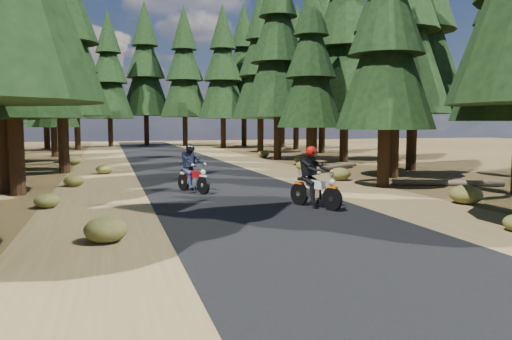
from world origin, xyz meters
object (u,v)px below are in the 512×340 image
at_px(log_near, 328,168).
at_px(rider_follow, 193,177).
at_px(rider_lead, 315,188).
at_px(log_far, 447,183).

distance_m(log_near, rider_follow, 9.97).
relative_size(log_near, rider_lead, 2.67).
bearing_deg(rider_follow, rider_lead, 100.11).
relative_size(log_far, rider_lead, 2.03).
bearing_deg(rider_follow, log_near, -167.73).
distance_m(log_near, log_far, 7.14).
bearing_deg(rider_lead, rider_follow, -79.00).
distance_m(rider_lead, rider_follow, 5.15).
xyz_separation_m(log_far, rider_lead, (-7.14, -3.35, 0.49)).
bearing_deg(rider_lead, log_near, -139.94).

